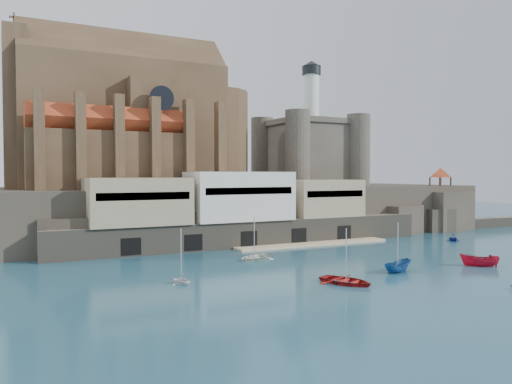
{
  "coord_description": "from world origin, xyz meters",
  "views": [
    {
      "loc": [
        -47.41,
        -56.22,
        12.52
      ],
      "look_at": [
        -2.29,
        32.0,
        9.06
      ],
      "focal_mm": 35.0,
      "sensor_mm": 36.0,
      "label": 1
    }
  ],
  "objects": [
    {
      "name": "ground",
      "position": [
        0.0,
        0.0,
        0.0
      ],
      "size": [
        300.0,
        300.0,
        0.0
      ],
      "primitive_type": "plane",
      "color": "navy",
      "rests_on": "ground"
    },
    {
      "name": "promontory",
      "position": [
        -0.19,
        39.37,
        4.92
      ],
      "size": [
        100.0,
        36.0,
        10.0
      ],
      "color": "#2B2620",
      "rests_on": "ground"
    },
    {
      "name": "quay",
      "position": [
        -10.19,
        23.07,
        6.07
      ],
      "size": [
        70.0,
        12.0,
        13.05
      ],
      "color": "#635D4F",
      "rests_on": "ground"
    },
    {
      "name": "church",
      "position": [
        -24.13,
        41.85,
        22.13
      ],
      "size": [
        47.0,
        25.93,
        30.51
      ],
      "color": "#463320",
      "rests_on": "promontory"
    },
    {
      "name": "castle_keep",
      "position": [
        16.08,
        41.08,
        18.31
      ],
      "size": [
        21.2,
        21.2,
        29.3
      ],
      "color": "#423D34",
      "rests_on": "promontory"
    },
    {
      "name": "rock_outcrop",
      "position": [
        42.0,
        25.84,
        4.02
      ],
      "size": [
        14.5,
        10.5,
        8.7
      ],
      "color": "#2B2620",
      "rests_on": "ground"
    },
    {
      "name": "pavilion",
      "position": [
        42.0,
        26.0,
        12.73
      ],
      "size": [
        6.4,
        6.4,
        5.4
      ],
      "color": "#463320",
      "rests_on": "rock_outcrop"
    },
    {
      "name": "boat_0",
      "position": [
        -12.38,
        -10.41,
        0.0
      ],
      "size": [
        4.78,
        2.88,
        6.45
      ],
      "primitive_type": "imported",
      "rotation": [
        0.0,
        0.0,
        0.36
      ],
      "color": "#AD1A18",
      "rests_on": "ground"
    },
    {
      "name": "boat_2",
      "position": [
        -2.32,
        -7.95,
        0.0
      ],
      "size": [
        2.29,
        2.25,
        4.92
      ],
      "primitive_type": "imported",
      "rotation": [
        0.0,
        0.0,
        1.81
      ],
      "color": "navy",
      "rests_on": "ground"
    },
    {
      "name": "boat_4",
      "position": [
        -29.26,
        -1.92,
        0.0
      ],
      "size": [
        3.05,
        2.54,
        3.04
      ],
      "primitive_type": "imported",
      "rotation": [
        0.0,
        0.0,
        3.56
      ],
      "color": "silver",
      "rests_on": "ground"
    },
    {
      "name": "boat_5",
      "position": [
        10.65,
        -9.85,
        0.0
      ],
      "size": [
        2.75,
        2.74,
        5.1
      ],
      "primitive_type": "imported",
      "rotation": [
        0.0,
        0.0,
        3.99
      ],
      "color": "#AF1028",
      "rests_on": "ground"
    },
    {
      "name": "boat_6",
      "position": [
        -14.32,
        9.03,
        0.0
      ],
      "size": [
        2.81,
        4.44,
        6.01
      ],
      "primitive_type": "imported",
      "rotation": [
        0.0,
        0.0,
        5.11
      ],
      "color": "white",
      "rests_on": "ground"
    },
    {
      "name": "boat_7",
      "position": [
        28.35,
        10.18,
        0.0
      ],
      "size": [
        3.23,
        2.83,
        3.19
      ],
      "primitive_type": "imported",
      "rotation": [
        0.0,
        0.0,
        5.77
      ],
      "color": "navy",
      "rests_on": "ground"
    }
  ]
}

